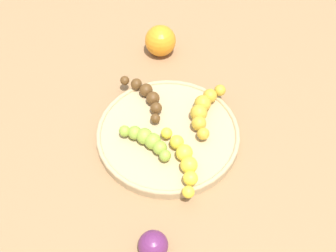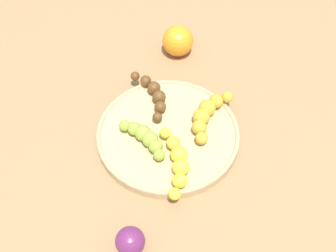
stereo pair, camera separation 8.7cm
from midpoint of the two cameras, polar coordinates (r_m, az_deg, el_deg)
name	(u,v)px [view 2 (the right image)]	position (r m, az deg, el deg)	size (l,w,h in m)	color
ground_plane	(168,137)	(0.90, 2.76, -1.69)	(2.40, 2.40, 0.00)	#936D47
fruit_bowl	(168,134)	(0.89, 2.79, -1.22)	(0.30, 0.30, 0.02)	tan
banana_spotted	(207,114)	(0.90, 8.05, 1.50)	(0.15, 0.07, 0.04)	gold
banana_overripe	(153,93)	(0.93, 0.70, 4.25)	(0.12, 0.11, 0.03)	#593819
banana_green	(145,137)	(0.85, -0.19, -1.68)	(0.07, 0.11, 0.03)	#8CAD38
banana_yellow	(177,161)	(0.82, 4.26, -4.91)	(0.15, 0.09, 0.03)	yellow
orange_fruit	(178,41)	(1.06, 3.73, 11.21)	(0.08, 0.08, 0.08)	orange
plum_purple	(130,241)	(0.75, -1.71, -15.43)	(0.05, 0.05, 0.05)	#662659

